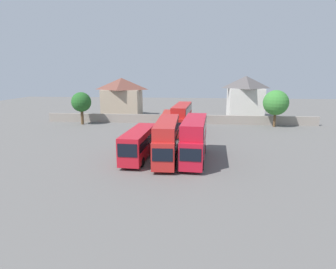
% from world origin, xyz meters
% --- Properties ---
extents(ground, '(140.00, 140.00, 0.00)m').
position_xyz_m(ground, '(0.00, 18.00, 0.00)').
color(ground, '#605E5B').
extents(depot_boundary_wall, '(56.00, 0.50, 1.80)m').
position_xyz_m(depot_boundary_wall, '(0.00, 25.50, 0.90)').
color(depot_boundary_wall, gray).
rests_on(depot_boundary_wall, ground).
extents(bus_1, '(2.91, 10.25, 3.55)m').
position_xyz_m(bus_1, '(-3.30, 0.04, 2.02)').
color(bus_1, red).
rests_on(bus_1, ground).
extents(bus_2, '(2.69, 11.58, 4.79)m').
position_xyz_m(bus_2, '(0.17, -0.04, 2.70)').
color(bus_2, red).
rests_on(bus_2, ground).
extents(bus_3, '(3.18, 10.92, 5.03)m').
position_xyz_m(bus_3, '(3.45, -0.10, 2.83)').
color(bus_3, red).
rests_on(bus_3, ground).
extents(bus_4, '(3.02, 11.88, 3.44)m').
position_xyz_m(bus_4, '(-0.95, 15.35, 1.97)').
color(bus_4, red).
rests_on(bus_4, ground).
extents(bus_5, '(3.21, 11.96, 4.95)m').
position_xyz_m(bus_5, '(1.16, 15.95, 2.79)').
color(bus_5, red).
rests_on(bus_5, ground).
extents(house_terrace_left, '(9.22, 6.91, 9.14)m').
position_xyz_m(house_terrace_left, '(-14.19, 34.53, 4.67)').
color(house_terrace_left, tan).
rests_on(house_terrace_left, ground).
extents(house_terrace_centre, '(7.97, 7.85, 9.65)m').
position_xyz_m(house_terrace_centre, '(14.84, 34.60, 4.92)').
color(house_terrace_centre, silver).
rests_on(house_terrace_centre, ground).
extents(tree_left_of_lot, '(4.82, 4.82, 7.12)m').
position_xyz_m(tree_left_of_lot, '(18.86, 23.50, 4.69)').
color(tree_left_of_lot, brown).
rests_on(tree_left_of_lot, ground).
extents(tree_behind_wall, '(3.94, 3.94, 6.55)m').
position_xyz_m(tree_behind_wall, '(-19.47, 22.50, 4.53)').
color(tree_behind_wall, brown).
rests_on(tree_behind_wall, ground).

